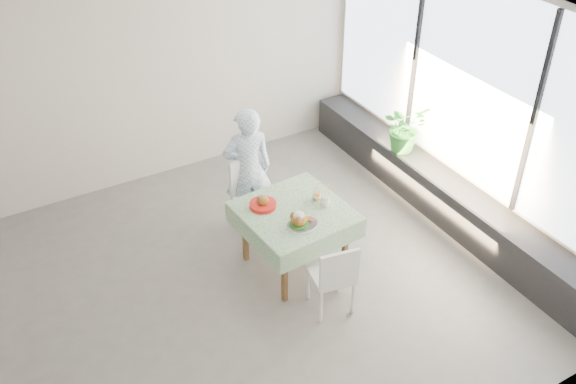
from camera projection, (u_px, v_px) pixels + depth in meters
floor at (229, 292)px, 6.62m from camera, size 6.00×6.00×0.00m
ceiling at (210, 31)px, 5.02m from camera, size 6.00×6.00×0.00m
wall_back at (132, 78)px, 7.60m from camera, size 6.00×0.02×2.80m
wall_front at (389, 370)px, 4.04m from camera, size 6.00×0.02×2.80m
wall_right at (469, 104)px, 7.04m from camera, size 0.02×5.00×2.80m
window_pane at (471, 84)px, 6.89m from camera, size 0.01×4.80×2.18m
window_ledge at (441, 195)px, 7.62m from camera, size 0.40×4.80×0.50m
cafe_table at (295, 232)px, 6.70m from camera, size 1.11×1.11×0.74m
chair_far at (256, 211)px, 7.30m from camera, size 0.50×0.50×0.91m
chair_near at (331, 288)px, 6.30m from camera, size 0.46×0.46×0.83m
diner at (248, 169)px, 7.14m from camera, size 0.62×0.48×1.52m
main_dish at (300, 221)px, 6.29m from camera, size 0.34×0.34×0.17m
juice_cup_orange at (317, 195)px, 6.66m from camera, size 0.09×0.09×0.25m
juice_cup_lemonade at (325, 200)px, 6.57m from camera, size 0.11×0.11×0.30m
second_dish at (263, 204)px, 6.57m from camera, size 0.28×0.28×0.13m
potted_plant at (405, 128)px, 7.82m from camera, size 0.58×0.51×0.61m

